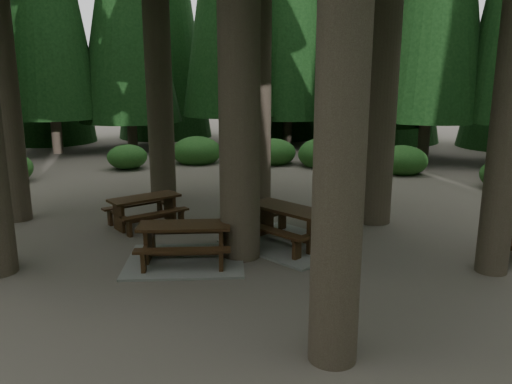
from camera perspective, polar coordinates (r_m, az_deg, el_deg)
The scene contains 5 objects.
ground at distance 11.03m, azimuth -5.88°, elevation -6.84°, with size 80.00×80.00×0.00m, color #584F48.
picnic_table_a at distance 10.44m, azimuth -8.12°, elevation -6.45°, with size 3.09×2.97×0.81m.
picnic_table_b at distance 13.01m, azimuth -12.58°, elevation -1.63°, with size 1.96×2.16×0.76m.
picnic_table_c at distance 11.37m, azimuth 3.78°, elevation -4.52°, with size 3.01×2.68×0.87m.
shrub_ring at distance 11.11m, azimuth -0.69°, elevation -4.43°, with size 23.86×24.64×1.49m.
Camera 1 is at (6.23, -8.28, 3.77)m, focal length 35.00 mm.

